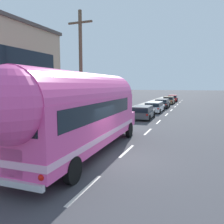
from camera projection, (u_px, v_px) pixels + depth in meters
ground_plane at (117, 160)px, 10.60m from camera, size 300.00×300.00×0.00m
lane_markings at (135, 119)px, 23.40m from camera, size 3.90×80.00×0.01m
sidewalk_slab at (103, 121)px, 21.64m from camera, size 2.48×90.00×0.15m
utility_pole at (81, 72)px, 15.54m from camera, size 1.80×0.24×8.50m
painted_bus at (80, 110)px, 10.82m from camera, size 2.83×12.20×4.12m
car_lead at (143, 111)px, 23.15m from camera, size 2.04×4.29×1.37m
car_second at (155, 106)px, 28.90m from camera, size 1.99×4.80×1.37m
car_third at (162, 103)px, 34.53m from camera, size 1.96×4.71×1.37m
car_fourth at (169, 100)px, 41.62m from camera, size 1.98×4.44×1.37m
car_fifth at (173, 98)px, 47.74m from camera, size 2.08×4.70×1.37m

